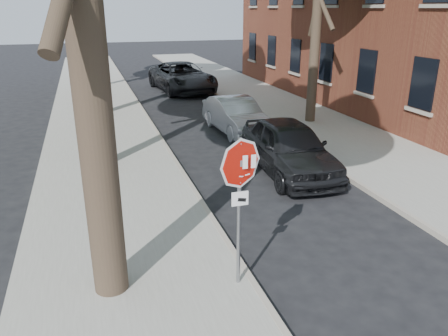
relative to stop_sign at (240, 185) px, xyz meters
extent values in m
plane|color=black|center=(0.70, 0.03, -1.95)|extent=(120.00, 120.00, 0.00)
cube|color=gray|center=(-1.80, 12.03, -1.89)|extent=(4.00, 55.00, 0.12)
cube|color=gray|center=(6.70, 12.03, -1.89)|extent=(4.00, 55.00, 0.12)
cube|color=#9E9384|center=(0.25, 12.03, -1.88)|extent=(0.12, 55.00, 0.13)
cube|color=#9E9384|center=(4.65, 12.03, -1.88)|extent=(0.12, 55.00, 0.13)
cylinder|color=gray|center=(0.00, 0.03, -0.53)|extent=(0.06, 0.06, 2.60)
cube|color=#99999E|center=(0.00, 0.00, 0.37)|extent=(0.05, 0.06, 0.10)
cylinder|color=#99999E|center=(0.00, -0.01, 0.37)|extent=(0.76, 0.32, 0.82)
cylinder|color=white|center=(0.00, -0.02, 0.37)|extent=(0.76, 0.32, 0.82)
cylinder|color=red|center=(0.00, -0.03, 0.37)|extent=(0.68, 0.29, 0.74)
cube|color=white|center=(-0.21, -0.04, 0.39)|extent=(0.08, 0.00, 0.22)
cube|color=white|center=(-0.07, -0.04, 0.39)|extent=(0.08, 0.00, 0.22)
cube|color=white|center=(0.07, -0.04, 0.39)|extent=(0.08, 0.00, 0.22)
cube|color=white|center=(0.21, -0.04, 0.39)|extent=(0.08, 0.00, 0.22)
cube|color=silver|center=(-0.11, -0.04, 0.18)|extent=(0.08, 0.00, 0.03)
cube|color=silver|center=(0.00, -0.04, 0.16)|extent=(0.08, 0.00, 0.03)
cube|color=silver|center=(0.11, -0.04, 0.18)|extent=(0.08, 0.00, 0.03)
cube|color=white|center=(0.00, -0.01, -0.23)|extent=(0.28, 0.02, 0.24)
cube|color=black|center=(0.03, -0.03, -0.25)|extent=(0.15, 0.00, 0.08)
cylinder|color=black|center=(-2.00, 21.03, 2.67)|extent=(0.40, 0.40, 9.00)
cylinder|color=black|center=(6.70, 10.03, 2.67)|extent=(0.40, 0.40, 9.00)
imported|color=black|center=(3.30, 5.00, -1.17)|extent=(2.07, 4.64, 1.55)
imported|color=#A4A6AC|center=(3.25, 9.62, -1.27)|extent=(1.66, 4.17, 1.35)
imported|color=black|center=(3.21, 19.13, -1.13)|extent=(3.34, 6.17, 1.64)
camera|label=1|loc=(-2.17, -6.03, 2.64)|focal=35.00mm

